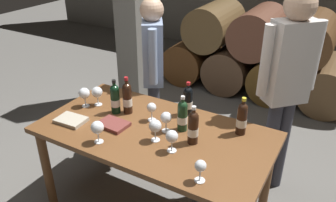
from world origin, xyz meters
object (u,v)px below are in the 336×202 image
wine_glass_1 (84,94)px  leather_ledger (71,120)px  wine_bottle_4 (242,118)px  wine_glass_7 (166,118)px  wine_bottle_0 (115,99)px  wine_bottle_2 (188,100)px  wine_glass_0 (200,167)px  wine_bottle_5 (127,98)px  dining_table (155,141)px  wine_bottle_1 (193,127)px  wine_bottle_3 (182,115)px  tasting_notebook (113,124)px  wine_glass_5 (97,128)px  wine_glass_3 (172,137)px  sommelier_presenting (287,79)px  wine_glass_4 (152,108)px  wine_glass_2 (155,126)px  wine_glass_6 (97,92)px  taster_seated_left (153,66)px

wine_glass_1 → leather_ledger: wine_glass_1 is taller
wine_bottle_4 → wine_glass_7: 0.53m
wine_bottle_0 → wine_bottle_2: 0.57m
wine_glass_0 → leather_ledger: wine_glass_0 is taller
wine_bottle_5 → dining_table: bearing=-20.6°
wine_bottle_2 → wine_bottle_1: bearing=-58.1°
wine_bottle_1 → wine_bottle_3: 0.18m
wine_bottle_0 → tasting_notebook: (0.11, -0.17, -0.11)m
tasting_notebook → wine_glass_0: bearing=-12.7°
wine_glass_5 → wine_glass_7: size_ratio=1.05×
wine_bottle_0 → wine_glass_3: (0.64, -0.23, -0.01)m
wine_glass_5 → sommelier_presenting: sommelier_presenting is taller
wine_glass_5 → tasting_notebook: size_ratio=0.74×
wine_bottle_4 → wine_glass_5: (-0.81, -0.59, -0.01)m
wine_bottle_5 → wine_glass_4: (0.23, -0.01, -0.03)m
wine_bottle_5 → wine_glass_5: (0.07, -0.44, -0.02)m
wine_glass_2 → wine_glass_3: bearing=-18.2°
wine_glass_3 → wine_glass_4: wine_glass_3 is taller
wine_bottle_1 → wine_glass_0: 0.39m
wine_bottle_2 → wine_glass_7: 0.30m
dining_table → wine_glass_3: wine_glass_3 is taller
wine_bottle_2 → wine_glass_3: size_ratio=1.75×
wine_bottle_0 → wine_glass_0: bearing=-23.8°
wine_glass_4 → wine_glass_6: 0.52m
wine_bottle_4 → wine_glass_5: bearing=-143.9°
wine_bottle_1 → sommelier_presenting: sommelier_presenting is taller
wine_bottle_4 → leather_ledger: size_ratio=1.30×
wine_glass_1 → wine_glass_7: size_ratio=1.05×
dining_table → wine_bottle_5: wine_bottle_5 is taller
dining_table → wine_glass_1: wine_glass_1 is taller
wine_glass_3 → wine_glass_7: (-0.15, 0.19, -0.00)m
wine_glass_2 → sommelier_presenting: (0.66, 0.85, 0.17)m
wine_glass_5 → sommelier_presenting: 1.46m
wine_bottle_5 → tasting_notebook: (0.02, -0.22, -0.12)m
wine_glass_1 → wine_glass_0: bearing=-16.9°
wine_glass_7 → wine_bottle_3: bearing=39.4°
sommelier_presenting → wine_glass_2: bearing=-127.7°
wine_glass_4 → wine_glass_6: wine_glass_6 is taller
dining_table → wine_glass_6: size_ratio=10.48×
wine_bottle_2 → wine_glass_2: wine_bottle_2 is taller
wine_bottle_5 → wine_glass_2: bearing=-29.7°
dining_table → wine_glass_5: wine_glass_5 is taller
wine_glass_0 → wine_bottle_5: bearing=151.7°
tasting_notebook → leather_ledger: bearing=-157.5°
wine_bottle_5 → sommelier_presenting: bearing=30.9°
wine_glass_2 → tasting_notebook: size_ratio=0.73×
tasting_notebook → dining_table: bearing=21.8°
wine_bottle_0 → wine_bottle_2: size_ratio=1.03×
sommelier_presenting → taster_seated_left: sommelier_presenting is taller
wine_glass_0 → wine_glass_7: bearing=140.3°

